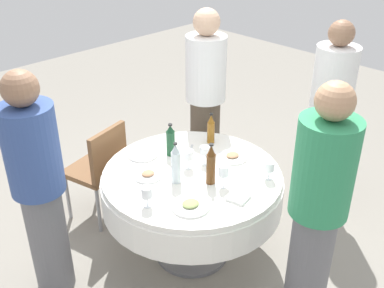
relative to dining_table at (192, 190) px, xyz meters
name	(u,v)px	position (x,y,z in m)	size (l,w,h in m)	color
ground_plane	(192,252)	(0.00, 0.00, -0.59)	(10.00, 10.00, 0.00)	gray
dining_table	(192,190)	(0.00, 0.00, 0.00)	(1.30, 1.30, 0.74)	white
bottle_brown_east	(210,165)	(0.00, -0.18, 0.29)	(0.06, 0.06, 0.30)	#593314
bottle_clear_rear	(176,164)	(-0.16, -0.01, 0.29)	(0.07, 0.07, 0.30)	silver
bottle_amber_left	(211,129)	(0.42, 0.21, 0.27)	(0.06, 0.06, 0.25)	#8C5619
bottle_dark_green_west	(171,141)	(0.06, 0.29, 0.27)	(0.06, 0.06, 0.26)	#194728
wine_glass_west	(269,167)	(0.32, -0.42, 0.24)	(0.07, 0.07, 0.13)	white
wine_glass_right	(224,171)	(0.03, -0.27, 0.27)	(0.07, 0.07, 0.16)	white
wine_glass_north	(188,156)	(0.03, 0.06, 0.25)	(0.07, 0.07, 0.14)	white
wine_glass_near	(147,193)	(-0.48, -0.08, 0.25)	(0.07, 0.07, 0.14)	white
wine_glass_far	(205,151)	(0.15, 0.03, 0.25)	(0.07, 0.07, 0.14)	white
plate_far	(148,175)	(-0.25, 0.18, 0.16)	(0.20, 0.20, 0.04)	white
plate_inner	(191,205)	(-0.29, -0.28, 0.16)	(0.25, 0.25, 0.04)	white
plate_mid	(232,157)	(0.35, -0.07, 0.16)	(0.22, 0.22, 0.04)	white
plate_outer	(143,154)	(-0.09, 0.43, 0.16)	(0.23, 0.23, 0.02)	white
spoon_rear	(191,150)	(0.21, 0.23, 0.15)	(0.18, 0.02, 0.01)	silver
folded_napkin	(238,197)	(-0.01, -0.43, 0.16)	(0.13, 0.13, 0.02)	white
person_east	(329,115)	(1.30, -0.29, 0.27)	(0.34, 0.34, 1.64)	#4C3F33
person_rear	(317,211)	(0.08, -0.95, 0.28)	(0.34, 0.34, 1.66)	slate
person_left	(39,185)	(-0.92, 0.45, 0.26)	(0.34, 0.34, 1.62)	slate
person_west	(205,102)	(0.71, 0.56, 0.30)	(0.34, 0.34, 1.69)	#4C3F33
chair_north	(101,166)	(-0.21, 0.85, -0.07)	(0.49, 0.49, 0.87)	brown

